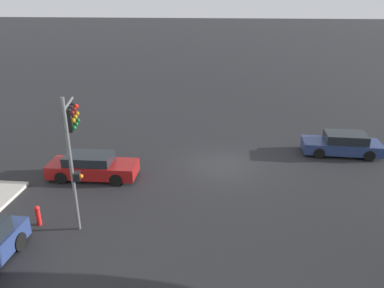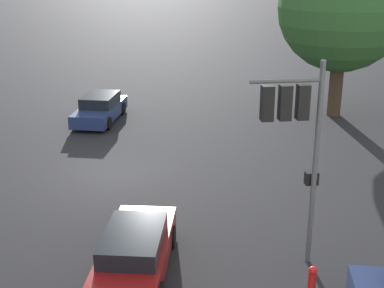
{
  "view_description": "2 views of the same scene",
  "coord_description": "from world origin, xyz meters",
  "px_view_note": "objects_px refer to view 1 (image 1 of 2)",
  "views": [
    {
      "loc": [
        -0.18,
        19.68,
        9.1
      ],
      "look_at": [
        1.53,
        2.57,
        2.26
      ],
      "focal_mm": 35.0,
      "sensor_mm": 36.0,
      "label": 1
    },
    {
      "loc": [
        19.18,
        4.94,
        8.0
      ],
      "look_at": [
        0.9,
        3.25,
        1.66
      ],
      "focal_mm": 50.0,
      "sensor_mm": 36.0,
      "label": 2
    }
  ],
  "objects_px": {
    "crossing_car_0": "(342,144)",
    "fire_hydrant": "(38,215)",
    "traffic_signal": "(72,132)",
    "crossing_car_1": "(92,166)"
  },
  "relations": [
    {
      "from": "crossing_car_0",
      "to": "fire_hydrant",
      "type": "height_order",
      "value": "crossing_car_0"
    },
    {
      "from": "traffic_signal",
      "to": "crossing_car_0",
      "type": "distance_m",
      "value": 16.11
    },
    {
      "from": "crossing_car_0",
      "to": "crossing_car_1",
      "type": "relative_size",
      "value": 1.0
    },
    {
      "from": "traffic_signal",
      "to": "fire_hydrant",
      "type": "height_order",
      "value": "traffic_signal"
    },
    {
      "from": "fire_hydrant",
      "to": "crossing_car_1",
      "type": "bearing_deg",
      "value": -99.25
    },
    {
      "from": "traffic_signal",
      "to": "crossing_car_0",
      "type": "relative_size",
      "value": 1.21
    },
    {
      "from": "fire_hydrant",
      "to": "crossing_car_0",
      "type": "bearing_deg",
      "value": -148.31
    },
    {
      "from": "crossing_car_0",
      "to": "fire_hydrant",
      "type": "relative_size",
      "value": 5.08
    },
    {
      "from": "traffic_signal",
      "to": "crossing_car_0",
      "type": "xyz_separation_m",
      "value": [
        -13.15,
        -8.66,
        -3.42
      ]
    },
    {
      "from": "crossing_car_1",
      "to": "fire_hydrant",
      "type": "xyz_separation_m",
      "value": [
        0.74,
        4.56,
        -0.15
      ]
    }
  ]
}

